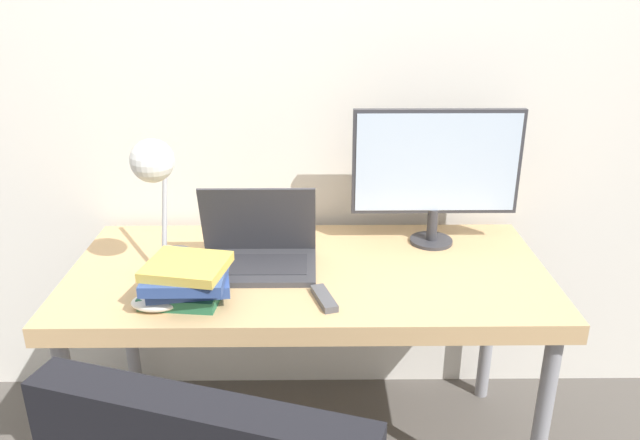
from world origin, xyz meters
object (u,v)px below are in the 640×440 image
object	(u,v)px
desk_lamp	(155,172)
laptop	(258,251)
book_stack	(186,281)
monitor	(436,167)
game_controller	(156,302)

from	to	relation	value
desk_lamp	laptop	bearing A→B (deg)	15.65
desk_lamp	book_stack	xyz separation A→B (m)	(0.10, -0.16, -0.27)
laptop	monitor	world-z (taller)	monitor
laptop	desk_lamp	bearing A→B (deg)	-164.35
desk_lamp	game_controller	size ratio (longest dim) A/B	3.15
game_controller	book_stack	bearing A→B (deg)	23.79
monitor	game_controller	distance (m)	1.00
desk_lamp	book_stack	distance (m)	0.33
laptop	book_stack	size ratio (longest dim) A/B	1.40
book_stack	game_controller	xyz separation A→B (m)	(-0.08, -0.04, -0.05)
monitor	laptop	bearing A→B (deg)	-162.94
laptop	game_controller	distance (m)	0.38
book_stack	game_controller	size ratio (longest dim) A/B	1.88
laptop	desk_lamp	size ratio (longest dim) A/B	0.84
laptop	game_controller	world-z (taller)	laptop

